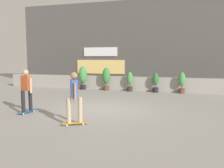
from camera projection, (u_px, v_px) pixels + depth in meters
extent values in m
plane|color=gray|center=(102.00, 109.00, 9.98)|extent=(48.00, 48.00, 0.00)
cube|color=gray|center=(131.00, 84.00, 15.66)|extent=(18.00, 0.40, 0.90)
cube|color=#4C4947|center=(141.00, 44.00, 19.17)|extent=(20.00, 2.00, 6.50)
cube|color=white|center=(100.00, 52.00, 19.12)|extent=(2.80, 0.08, 0.70)
cube|color=#F2CC72|center=(100.00, 67.00, 19.26)|extent=(4.00, 0.06, 1.10)
cylinder|color=black|center=(83.00, 87.00, 16.15)|extent=(0.36, 0.36, 0.30)
cylinder|color=brown|center=(83.00, 84.00, 16.13)|extent=(0.06, 0.06, 0.15)
ellipsoid|color=#428C47|center=(83.00, 74.00, 16.06)|extent=(0.55, 0.55, 1.13)
cylinder|color=brown|center=(106.00, 88.00, 15.70)|extent=(0.36, 0.36, 0.30)
cylinder|color=brown|center=(106.00, 85.00, 15.67)|extent=(0.06, 0.06, 0.15)
ellipsoid|color=#387F3D|center=(106.00, 76.00, 15.61)|extent=(0.51, 0.51, 1.04)
cylinder|color=#2D2823|center=(130.00, 89.00, 15.26)|extent=(0.36, 0.36, 0.30)
cylinder|color=brown|center=(130.00, 85.00, 15.24)|extent=(0.06, 0.06, 0.15)
ellipsoid|color=#428C47|center=(130.00, 78.00, 15.19)|extent=(0.38, 0.38, 0.78)
cylinder|color=black|center=(155.00, 90.00, 14.81)|extent=(0.36, 0.36, 0.30)
cylinder|color=brown|center=(155.00, 86.00, 14.79)|extent=(0.06, 0.06, 0.15)
ellipsoid|color=#2D6B33|center=(156.00, 79.00, 14.74)|extent=(0.37, 0.37, 0.76)
cylinder|color=brown|center=(182.00, 91.00, 14.38)|extent=(0.36, 0.36, 0.30)
cylinder|color=brown|center=(182.00, 87.00, 14.36)|extent=(0.06, 0.06, 0.15)
ellipsoid|color=#428C47|center=(182.00, 79.00, 14.30)|extent=(0.41, 0.41, 0.83)
cube|color=#BF8C26|center=(75.00, 123.00, 7.66)|extent=(0.79, 0.59, 0.02)
cylinder|color=silver|center=(67.00, 125.00, 7.52)|extent=(0.06, 0.05, 0.06)
cylinder|color=silver|center=(66.00, 124.00, 7.67)|extent=(0.06, 0.05, 0.06)
cylinder|color=silver|center=(83.00, 124.00, 7.66)|extent=(0.06, 0.05, 0.06)
cylinder|color=silver|center=(82.00, 123.00, 7.81)|extent=(0.06, 0.05, 0.06)
cylinder|color=tan|center=(69.00, 110.00, 7.56)|extent=(0.14, 0.14, 0.82)
cylinder|color=tan|center=(80.00, 110.00, 7.66)|extent=(0.14, 0.14, 0.82)
cube|color=#3359B2|center=(74.00, 89.00, 7.54)|extent=(0.36, 0.41, 0.56)
sphere|color=#9E7051|center=(74.00, 76.00, 7.49)|extent=(0.22, 0.22, 0.22)
cylinder|color=#9E7051|center=(75.00, 92.00, 7.32)|extent=(0.09, 0.09, 0.58)
cylinder|color=#9E7051|center=(73.00, 90.00, 7.77)|extent=(0.09, 0.09, 0.58)
cube|color=#266699|center=(27.00, 111.00, 9.28)|extent=(0.35, 0.82, 0.02)
cylinder|color=silver|center=(31.00, 111.00, 9.55)|extent=(0.04, 0.06, 0.06)
cylinder|color=silver|center=(34.00, 111.00, 9.48)|extent=(0.04, 0.06, 0.06)
cylinder|color=silver|center=(20.00, 113.00, 9.10)|extent=(0.04, 0.06, 0.06)
cylinder|color=silver|center=(23.00, 114.00, 9.02)|extent=(0.04, 0.06, 0.06)
cylinder|color=black|center=(30.00, 100.00, 9.40)|extent=(0.14, 0.14, 0.82)
cylinder|color=black|center=(23.00, 101.00, 9.08)|extent=(0.14, 0.14, 0.82)
cube|color=#B24C26|center=(26.00, 83.00, 9.16)|extent=(0.39, 0.27, 0.56)
sphere|color=tan|center=(26.00, 72.00, 9.12)|extent=(0.22, 0.22, 0.22)
cylinder|color=tan|center=(22.00, 85.00, 9.28)|extent=(0.09, 0.09, 0.58)
cylinder|color=tan|center=(31.00, 85.00, 9.06)|extent=(0.09, 0.09, 0.58)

